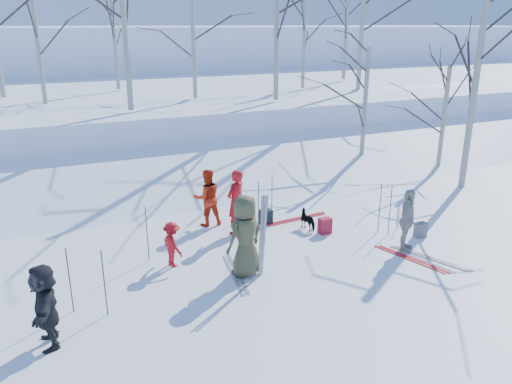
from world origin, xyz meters
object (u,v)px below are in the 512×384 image
skier_redor_behind (207,198)px  skier_red_north (236,202)px  skier_grey_west (45,306)px  backpack_grey (420,230)px  dog (308,220)px  skier_olive_center (245,236)px  backpack_dark (266,217)px  skier_cream_east (407,221)px  skier_red_seated (172,244)px  backpack_red (325,226)px

skier_redor_behind → skier_red_north: bearing=123.0°
skier_redor_behind → skier_grey_west: 5.82m
skier_grey_west → backpack_grey: (8.97, 0.95, -0.56)m
skier_grey_west → dog: size_ratio=2.43×
skier_grey_west → skier_olive_center: bearing=103.3°
skier_grey_west → backpack_dark: bearing=120.9°
skier_cream_east → backpack_dark: size_ratio=3.90×
skier_red_seated → backpack_grey: (6.25, -1.05, -0.34)m
skier_red_north → skier_grey_west: size_ratio=1.14×
skier_red_north → skier_redor_behind: 0.98m
skier_olive_center → dog: 3.10m
skier_olive_center → skier_red_north: skier_olive_center is taller
skier_olive_center → backpack_grey: skier_olive_center is taller
skier_redor_behind → backpack_dark: 1.69m
skier_redor_behind → backpack_grey: (4.73, -3.04, -0.60)m
backpack_red → skier_red_seated: bearing=-177.7°
backpack_grey → skier_cream_east: bearing=-152.3°
skier_olive_center → skier_cream_east: 4.03m
skier_redor_behind → skier_red_seated: 2.52m
skier_red_seated → skier_cream_east: skier_cream_east is taller
skier_red_seated → skier_cream_east: (5.33, -1.53, 0.25)m
skier_olive_center → skier_red_seated: bearing=-57.6°
skier_cream_east → backpack_red: skier_cream_east is taller
skier_olive_center → dog: bearing=-166.4°
dog → backpack_red: bearing=107.5°
dog → backpack_dark: size_ratio=1.55×
skier_redor_behind → skier_red_seated: size_ratio=1.49×
skier_red_seated → skier_grey_west: size_ratio=0.70×
skier_red_north → dog: (1.86, -0.55, -0.60)m
skier_red_north → backpack_dark: (0.98, 0.26, -0.66)m
skier_redor_behind → backpack_dark: skier_redor_behind is taller
skier_grey_west → skier_cream_east: bearing=93.4°
skier_red_seated → dog: skier_red_seated is taller
backpack_red → skier_olive_center: bearing=-156.4°
skier_red_seated → dog: bearing=-96.0°
skier_redor_behind → skier_cream_east: skier_redor_behind is taller
skier_olive_center → skier_grey_west: 4.16m
skier_olive_center → backpack_dark: 3.05m
skier_red_seated → backpack_grey: bearing=-114.3°
skier_red_seated → backpack_dark: size_ratio=2.64×
skier_grey_west → backpack_red: (6.84, 2.16, -0.54)m
skier_redor_behind → backpack_dark: (1.47, -0.58, -0.59)m
skier_red_north → backpack_red: skier_red_north is taller
backpack_red → backpack_dark: backpack_red is taller
skier_olive_center → skier_red_north: bearing=-126.5°
backpack_dark → skier_red_north: bearing=-165.2°
skier_grey_west → backpack_grey: bearing=96.2°
skier_redor_behind → backpack_grey: size_ratio=4.14×
skier_red_north → backpack_dark: 1.21m
skier_grey_west → backpack_grey: skier_grey_west is taller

